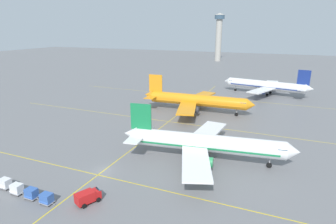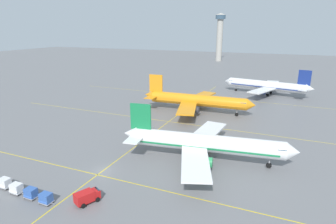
{
  "view_description": "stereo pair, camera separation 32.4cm",
  "coord_description": "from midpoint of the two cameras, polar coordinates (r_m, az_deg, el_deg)",
  "views": [
    {
      "loc": [
        32.64,
        -43.22,
        28.21
      ],
      "look_at": [
        3.47,
        25.71,
        5.93
      ],
      "focal_mm": 30.38,
      "sensor_mm": 36.0,
      "label": 1
    },
    {
      "loc": [
        32.94,
        -43.09,
        28.21
      ],
      "look_at": [
        3.47,
        25.71,
        5.93
      ],
      "focal_mm": 30.38,
      "sensor_mm": 36.0,
      "label": 2
    }
  ],
  "objects": [
    {
      "name": "taxiway_markings",
      "position": [
        88.87,
        0.27,
        -1.93
      ],
      "size": [
        117.61,
        120.37,
        0.01
      ],
      "color": "yellow",
      "rests_on": "ground"
    },
    {
      "name": "baggage_cart_row_fifth",
      "position": [
        53.28,
        -23.14,
        -15.61
      ],
      "size": [
        2.75,
        1.68,
        1.86
      ],
      "color": "#99999E",
      "rests_on": "ground"
    },
    {
      "name": "baggage_cart_row_fourth",
      "position": [
        55.74,
        -25.68,
        -14.44
      ],
      "size": [
        2.75,
        1.68,
        1.86
      ],
      "color": "#99999E",
      "rests_on": "ground"
    },
    {
      "name": "ground_plane",
      "position": [
        61.1,
        -12.68,
        -11.36
      ],
      "size": [
        600.0,
        600.0,
        0.0
      ],
      "primitive_type": "plane",
      "color": "slate"
    },
    {
      "name": "airliner_front_gate",
      "position": [
        62.71,
        7.45,
        -6.21
      ],
      "size": [
        38.33,
        32.78,
        11.92
      ],
      "color": "white",
      "rests_on": "ground"
    },
    {
      "name": "service_truck_red_van",
      "position": [
        51.23,
        -15.71,
        -15.96
      ],
      "size": [
        3.44,
        4.5,
        2.1
      ],
      "color": "red",
      "rests_on": "ground"
    },
    {
      "name": "baggage_cart_row_middle",
      "position": [
        58.28,
        -28.0,
        -13.38
      ],
      "size": [
        2.75,
        1.68,
        1.86
      ],
      "color": "#99999E",
      "rests_on": "ground"
    },
    {
      "name": "airliner_third_row",
      "position": [
        131.14,
        19.24,
        5.04
      ],
      "size": [
        38.11,
        32.46,
        11.88
      ],
      "color": "white",
      "rests_on": "ground"
    },
    {
      "name": "airliner_second_row",
      "position": [
        98.44,
        5.74,
        2.36
      ],
      "size": [
        39.22,
        33.85,
        12.21
      ],
      "color": "orange",
      "rests_on": "ground"
    },
    {
      "name": "baggage_cart_row_second",
      "position": [
        61.13,
        -29.8,
        -12.23
      ],
      "size": [
        2.75,
        1.68,
        1.86
      ],
      "color": "#99999E",
      "rests_on": "ground"
    },
    {
      "name": "control_tower",
      "position": [
        256.54,
        10.38,
        15.19
      ],
      "size": [
        8.82,
        8.82,
        40.15
      ],
      "color": "#ADA89E",
      "rests_on": "ground"
    }
  ]
}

